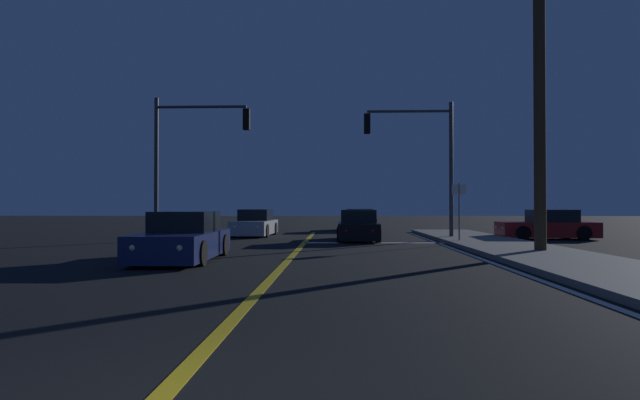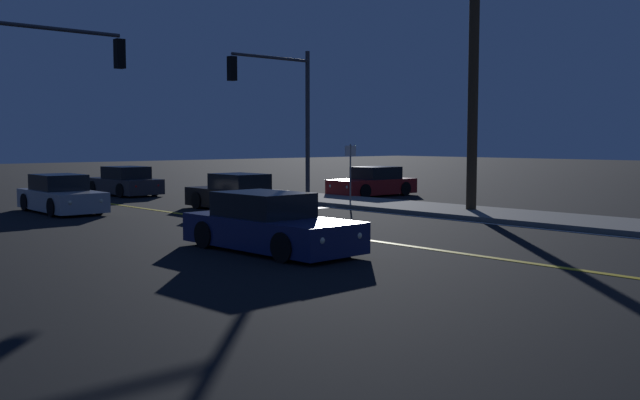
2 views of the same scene
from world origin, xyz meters
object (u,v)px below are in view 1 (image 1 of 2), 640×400
Objects in this scene: street_sign_corner at (459,203)px; car_distant_tail_black at (358,227)px; utility_pole_right at (539,80)px; traffic_signal_far_left at (189,145)px; traffic_signal_near_right at (420,148)px; car_following_oncoming_silver at (255,224)px; car_lead_oncoming_navy at (183,239)px; car_side_waiting_charcoal at (359,221)px; car_far_approaching_red at (548,226)px.

car_distant_tail_black is at bearing 153.14° from street_sign_corner.
car_distant_tail_black is 0.41× the size of utility_pole_right.
traffic_signal_far_left is at bearing -174.72° from car_distant_tail_black.
street_sign_corner is at bearing 110.83° from traffic_signal_near_right.
traffic_signal_near_right is 0.59× the size of utility_pole_right.
car_following_oncoming_silver is 15.23m from utility_pole_right.
car_lead_oncoming_navy is at bearing 91.61° from car_following_oncoming_silver.
traffic_signal_far_left is (-7.67, -10.07, 3.53)m from car_side_waiting_charcoal.
car_side_waiting_charcoal is at bearing 88.27° from car_distant_tail_black.
car_side_waiting_charcoal is at bearing -108.62° from car_lead_oncoming_navy.
car_lead_oncoming_navy is 1.93× the size of street_sign_corner.
car_following_oncoming_silver is 8.09m from car_side_waiting_charcoal.
street_sign_corner is at bearing -26.12° from car_distant_tail_black.
traffic_signal_near_right reaches higher than traffic_signal_far_left.
car_side_waiting_charcoal is 17.43m from utility_pole_right.
car_far_approaching_red is at bearing -146.22° from car_lead_oncoming_navy.
utility_pole_right is (10.44, 1.88, 4.78)m from car_lead_oncoming_navy.
traffic_signal_far_left is (-2.12, 7.84, 3.53)m from car_lead_oncoming_navy.
traffic_signal_near_right reaches higher than car_far_approaching_red.
car_following_oncoming_silver is at bearing 61.95° from traffic_signal_far_left.
car_lead_oncoming_navy is 11.95m from car_following_oncoming_silver.
car_following_oncoming_silver and car_far_approaching_red have the same top height.
car_distant_tail_black and car_side_waiting_charcoal have the same top height.
street_sign_corner reaches higher than car_distant_tail_black.
car_following_oncoming_silver is at bearing 148.41° from street_sign_corner.
car_distant_tail_black is 8.09m from traffic_signal_far_left.
traffic_signal_near_right is (2.43, -8.67, 3.52)m from car_side_waiting_charcoal.
street_sign_corner is at bearing 107.07° from utility_pole_right.
car_distant_tail_black is at bearing -94.41° from car_side_waiting_charcoal.
car_side_waiting_charcoal is at bearing -74.35° from traffic_signal_near_right.
car_far_approaching_red is 6.80m from traffic_signal_near_right.
street_sign_corner is (-4.74, -3.28, 1.03)m from car_far_approaching_red.
street_sign_corner is (11.16, -1.40, -2.49)m from traffic_signal_far_left.
traffic_signal_near_right is 2.57× the size of street_sign_corner.
car_side_waiting_charcoal is (0.41, 9.49, 0.00)m from car_distant_tail_black.
car_lead_oncoming_navy and car_far_approaching_red have the same top height.
car_far_approaching_red is at bearing 172.69° from car_following_oncoming_silver.
car_side_waiting_charcoal is at bearing 47.07° from car_far_approaching_red.
car_far_approaching_red is 0.69× the size of traffic_signal_far_left.
car_distant_tail_black is 1.02× the size of car_far_approaching_red.
traffic_signal_near_right is (2.84, 0.82, 3.52)m from car_distant_tail_black.
car_following_oncoming_silver is 13.89m from car_far_approaching_red.
car_far_approaching_red is at bearing -175.28° from traffic_signal_near_right.
car_distant_tail_black is 0.70× the size of traffic_signal_near_right.
car_far_approaching_red is 1.78× the size of street_sign_corner.
car_distant_tail_black is 4.60m from traffic_signal_near_right.
car_lead_oncoming_navy is 1.09× the size of car_far_approaching_red.
car_distant_tail_black is 8.74m from car_far_approaching_red.
car_lead_oncoming_navy is at bearing -144.55° from street_sign_corner.
car_lead_oncoming_navy is 1.07× the size of car_distant_tail_black.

